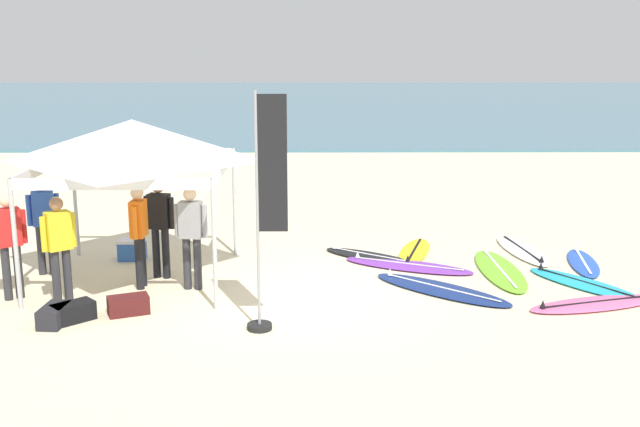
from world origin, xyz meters
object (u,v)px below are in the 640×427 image
at_px(surfboard_black, 370,256).
at_px(person_blue, 44,219).
at_px(cooler_box, 132,249).
at_px(person_black, 160,222).
at_px(surfboard_navy, 441,289).
at_px(canopy_tent, 133,141).
at_px(surfboard_lime, 500,270).
at_px(person_red, 9,239).
at_px(gear_bag_by_pole, 73,312).
at_px(surfboard_blue, 583,263).
at_px(banner_flag, 266,223).
at_px(person_grey, 191,231).
at_px(gear_bag_on_sand, 128,305).
at_px(surfboard_yellow, 414,252).
at_px(gear_bag_near_tent, 54,315).
at_px(surfboard_pink, 595,304).
at_px(person_orange, 139,230).
at_px(surfboard_white, 522,250).
at_px(person_yellow, 59,243).
at_px(surfboard_cyan, 583,283).
at_px(surfboard_purple, 408,265).

relative_size(surfboard_black, person_blue, 1.12).
bearing_deg(cooler_box, person_black, -54.96).
bearing_deg(surfboard_navy, canopy_tent, 172.34).
bearing_deg(canopy_tent, surfboard_lime, 3.24).
height_order(person_red, gear_bag_by_pole, person_red).
distance_m(surfboard_blue, cooler_box, 8.33).
height_order(surfboard_blue, person_red, person_red).
bearing_deg(banner_flag, surfboard_black, 64.33).
xyz_separation_m(surfboard_navy, gear_bag_by_pole, (-5.63, -1.31, 0.10)).
relative_size(person_grey, gear_bag_on_sand, 2.85).
distance_m(person_black, person_red, 2.40).
bearing_deg(surfboard_yellow, surfboard_blue, -13.91).
xyz_separation_m(surfboard_lime, gear_bag_near_tent, (-7.07, -2.48, 0.10)).
relative_size(surfboard_pink, person_orange, 1.37).
distance_m(surfboard_black, cooler_box, 4.45).
xyz_separation_m(surfboard_blue, surfboard_white, (-0.90, 0.82, -0.00)).
distance_m(person_red, gear_bag_on_sand, 2.27).
height_order(person_orange, gear_bag_near_tent, person_orange).
xyz_separation_m(surfboard_lime, person_yellow, (-7.22, -1.58, 0.95)).
bearing_deg(person_black, surfboard_cyan, -3.85).
distance_m(banner_flag, gear_bag_by_pole, 3.23).
height_order(person_orange, gear_bag_by_pole, person_orange).
height_order(surfboard_blue, surfboard_black, same).
bearing_deg(person_yellow, surfboard_cyan, 5.60).
distance_m(surfboard_black, gear_bag_near_tent, 5.89).
height_order(surfboard_lime, surfboard_navy, same).
bearing_deg(person_yellow, gear_bag_by_pole, -63.38).
bearing_deg(person_red, surfboard_white, 16.62).
distance_m(canopy_tent, surfboard_blue, 8.30).
xyz_separation_m(surfboard_blue, cooler_box, (-8.32, 0.37, 0.16)).
bearing_deg(gear_bag_on_sand, surfboard_purple, 27.56).
bearing_deg(person_red, gear_bag_on_sand, -19.40).
relative_size(surfboard_white, person_yellow, 1.31).
height_order(person_yellow, cooler_box, person_yellow).
xyz_separation_m(surfboard_cyan, gear_bag_on_sand, (-7.33, -1.30, 0.10)).
xyz_separation_m(surfboard_cyan, banner_flag, (-5.19, -1.93, 1.54)).
distance_m(surfboard_blue, surfboard_yellow, 3.09).
bearing_deg(surfboard_lime, surfboard_yellow, 139.03).
bearing_deg(surfboard_lime, surfboard_navy, -139.18).
bearing_deg(person_grey, person_black, 135.85).
bearing_deg(surfboard_blue, cooler_box, 177.48).
xyz_separation_m(surfboard_black, gear_bag_near_tent, (-4.83, -3.37, 0.10)).
xyz_separation_m(canopy_tent, gear_bag_by_pole, (-0.55, -1.99, -2.25)).
xyz_separation_m(surfboard_lime, surfboard_blue, (1.63, 0.45, 0.00)).
xyz_separation_m(person_blue, gear_bag_on_sand, (1.88, -2.00, -0.85)).
height_order(canopy_tent, surfboard_purple, canopy_tent).
height_order(surfboard_cyan, gear_bag_by_pole, gear_bag_by_pole).
relative_size(surfboard_navy, surfboard_yellow, 1.18).
relative_size(canopy_tent, surfboard_lime, 1.23).
distance_m(surfboard_black, person_yellow, 5.64).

